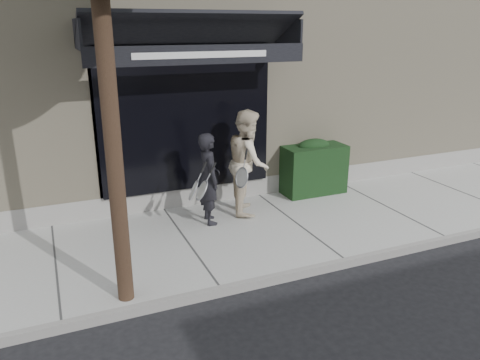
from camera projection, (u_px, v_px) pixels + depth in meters
name	position (u px, v px, depth m)	size (l,w,h in m)	color
ground	(295.00, 228.00, 8.37)	(80.00, 80.00, 0.00)	black
sidewalk	(295.00, 225.00, 8.35)	(20.00, 3.00, 0.12)	#A4A49E
curb	(346.00, 263.00, 6.99)	(20.00, 0.10, 0.14)	gray
building_facade	(202.00, 55.00, 11.83)	(14.30, 8.04, 5.64)	#C0B293
hedge	(313.00, 167.00, 9.66)	(1.30, 0.70, 1.14)	black
pedestrian_front	(209.00, 179.00, 8.07)	(0.70, 0.76, 1.61)	black
pedestrian_back	(248.00, 162.00, 8.52)	(1.00, 1.12, 1.92)	beige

